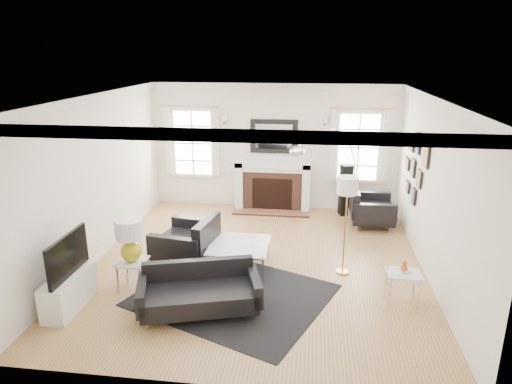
# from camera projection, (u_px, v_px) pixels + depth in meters

# --- Properties ---
(floor) EXTENTS (6.00, 6.00, 0.00)m
(floor) POSITION_uv_depth(u_px,v_px,m) (257.00, 263.00, 7.78)
(floor) COLOR olive
(floor) RESTS_ON ground
(back_wall) EXTENTS (5.50, 0.04, 2.80)m
(back_wall) POSITION_uv_depth(u_px,v_px,m) (274.00, 147.00, 10.20)
(back_wall) COLOR white
(back_wall) RESTS_ON floor
(front_wall) EXTENTS (5.50, 0.04, 2.80)m
(front_wall) POSITION_uv_depth(u_px,v_px,m) (220.00, 270.00, 4.52)
(front_wall) COLOR white
(front_wall) RESTS_ON floor
(left_wall) EXTENTS (0.04, 6.00, 2.80)m
(left_wall) POSITION_uv_depth(u_px,v_px,m) (96.00, 179.00, 7.69)
(left_wall) COLOR white
(left_wall) RESTS_ON floor
(right_wall) EXTENTS (0.04, 6.00, 2.80)m
(right_wall) POSITION_uv_depth(u_px,v_px,m) (434.00, 191.00, 7.03)
(right_wall) COLOR white
(right_wall) RESTS_ON floor
(ceiling) EXTENTS (5.50, 6.00, 0.02)m
(ceiling) POSITION_uv_depth(u_px,v_px,m) (257.00, 97.00, 6.94)
(ceiling) COLOR white
(ceiling) RESTS_ON back_wall
(crown_molding) EXTENTS (5.50, 6.00, 0.12)m
(crown_molding) POSITION_uv_depth(u_px,v_px,m) (257.00, 101.00, 6.96)
(crown_molding) COLOR white
(crown_molding) RESTS_ON back_wall
(fireplace) EXTENTS (1.70, 0.69, 1.11)m
(fireplace) POSITION_uv_depth(u_px,v_px,m) (273.00, 186.00, 10.26)
(fireplace) COLOR white
(fireplace) RESTS_ON floor
(mantel_mirror) EXTENTS (1.05, 0.07, 0.75)m
(mantel_mirror) POSITION_uv_depth(u_px,v_px,m) (274.00, 136.00, 10.08)
(mantel_mirror) COLOR black
(mantel_mirror) RESTS_ON back_wall
(window_left) EXTENTS (1.24, 0.15, 1.62)m
(window_left) POSITION_uv_depth(u_px,v_px,m) (193.00, 143.00, 10.36)
(window_left) COLOR white
(window_left) RESTS_ON back_wall
(window_right) EXTENTS (1.24, 0.15, 1.62)m
(window_right) POSITION_uv_depth(u_px,v_px,m) (358.00, 147.00, 9.91)
(window_right) COLOR white
(window_right) RESTS_ON back_wall
(gallery_wall) EXTENTS (0.04, 1.73, 1.29)m
(gallery_wall) POSITION_uv_depth(u_px,v_px,m) (416.00, 163.00, 8.22)
(gallery_wall) COLOR black
(gallery_wall) RESTS_ON right_wall
(tv_unit) EXTENTS (0.35, 1.00, 1.09)m
(tv_unit) POSITION_uv_depth(u_px,v_px,m) (69.00, 286.00, 6.37)
(tv_unit) COLOR white
(tv_unit) RESTS_ON floor
(area_rug) EXTENTS (3.23, 3.00, 0.01)m
(area_rug) POSITION_uv_depth(u_px,v_px,m) (233.00, 295.00, 6.76)
(area_rug) COLOR black
(area_rug) RESTS_ON floor
(sofa) EXTENTS (1.79, 1.18, 0.54)m
(sofa) POSITION_uv_depth(u_px,v_px,m) (199.00, 292.00, 6.29)
(sofa) COLOR black
(sofa) RESTS_ON floor
(armchair_left) EXTENTS (1.07, 1.15, 0.69)m
(armchair_left) POSITION_uv_depth(u_px,v_px,m) (189.00, 243.00, 7.66)
(armchair_left) COLOR black
(armchair_left) RESTS_ON floor
(armchair_right) EXTENTS (0.87, 0.96, 0.64)m
(armchair_right) POSITION_uv_depth(u_px,v_px,m) (369.00, 209.00, 9.33)
(armchair_right) COLOR black
(armchair_right) RESTS_ON floor
(coffee_table) EXTENTS (0.97, 0.97, 0.43)m
(coffee_table) POSITION_uv_depth(u_px,v_px,m) (239.00, 246.00, 7.50)
(coffee_table) COLOR silver
(coffee_table) RESTS_ON floor
(side_table_left) EXTENTS (0.43, 0.43, 0.47)m
(side_table_left) POSITION_uv_depth(u_px,v_px,m) (132.00, 267.00, 6.84)
(side_table_left) COLOR silver
(side_table_left) RESTS_ON floor
(nesting_table) EXTENTS (0.47, 0.40, 0.52)m
(nesting_table) POSITION_uv_depth(u_px,v_px,m) (403.00, 280.00, 6.38)
(nesting_table) COLOR silver
(nesting_table) RESTS_ON floor
(gourd_lamp) EXTENTS (0.41, 0.41, 0.66)m
(gourd_lamp) POSITION_uv_depth(u_px,v_px,m) (130.00, 237.00, 6.70)
(gourd_lamp) COLOR gold
(gourd_lamp) RESTS_ON side_table_left
(orange_vase) EXTENTS (0.10, 0.10, 0.16)m
(orange_vase) POSITION_uv_depth(u_px,v_px,m) (404.00, 267.00, 6.32)
(orange_vase) COLOR #D34D1B
(orange_vase) RESTS_ON nesting_table
(arc_floor_lamp) EXTENTS (1.47, 1.36, 2.09)m
(arc_floor_lamp) POSITION_uv_depth(u_px,v_px,m) (328.00, 172.00, 9.20)
(arc_floor_lamp) COLOR silver
(arc_floor_lamp) RESTS_ON floor
(stick_floor_lamp) EXTENTS (0.33, 0.33, 1.62)m
(stick_floor_lamp) POSITION_uv_depth(u_px,v_px,m) (347.00, 191.00, 7.03)
(stick_floor_lamp) COLOR #B27B3E
(stick_floor_lamp) RESTS_ON floor
(speaker_tower) EXTENTS (0.28, 0.28, 1.13)m
(speaker_tower) POSITION_uv_depth(u_px,v_px,m) (345.00, 190.00, 9.93)
(speaker_tower) COLOR black
(speaker_tower) RESTS_ON floor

